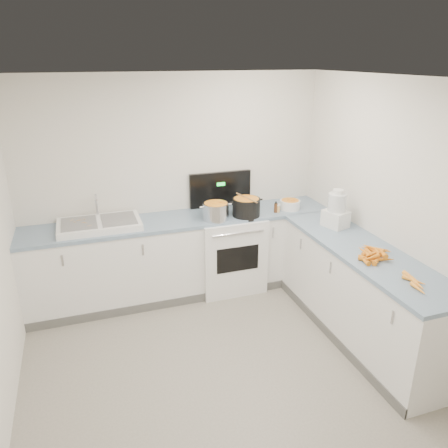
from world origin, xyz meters
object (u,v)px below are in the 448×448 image
object	(u,v)px
steel_pot	(216,212)
extract_bottle	(276,208)
sink	(99,224)
food_processor	(336,211)
mixing_bowl	(290,205)
spice_jar	(278,209)
stove	(228,250)
black_pot	(246,208)

from	to	relation	value
steel_pot	extract_bottle	size ratio (longest dim) A/B	2.69
sink	food_processor	world-z (taller)	food_processor
sink	mixing_bowl	distance (m)	2.20
spice_jar	food_processor	xyz separation A→B (m)	(0.38, -0.62, 0.14)
mixing_bowl	extract_bottle	world-z (taller)	mixing_bowl
steel_pot	extract_bottle	xyz separation A→B (m)	(0.74, 0.00, -0.03)
spice_jar	food_processor	world-z (taller)	food_processor
steel_pot	food_processor	distance (m)	1.30
stove	mixing_bowl	xyz separation A→B (m)	(0.75, -0.10, 0.52)
stove	sink	distance (m)	1.54
sink	mixing_bowl	size ratio (longest dim) A/B	3.59
mixing_bowl	extract_bottle	xyz separation A→B (m)	(-0.21, -0.05, -0.00)
food_processor	steel_pot	bearing A→B (deg)	151.58
black_pot	spice_jar	bearing A→B (deg)	-1.19
food_processor	sink	bearing A→B (deg)	161.87
extract_bottle	spice_jar	xyz separation A→B (m)	(0.03, -0.00, -0.01)
black_pot	mixing_bowl	distance (m)	0.58
sink	steel_pot	distance (m)	1.26
mixing_bowl	food_processor	world-z (taller)	food_processor
sink	extract_bottle	distance (m)	1.99
sink	extract_bottle	world-z (taller)	sink
mixing_bowl	steel_pot	bearing A→B (deg)	-176.84
stove	mixing_bowl	world-z (taller)	stove
steel_pot	spice_jar	size ratio (longest dim) A/B	3.57
sink	stove	bearing A→B (deg)	-0.62
mixing_bowl	food_processor	distance (m)	0.71
steel_pot	mixing_bowl	size ratio (longest dim) A/B	1.20
extract_bottle	spice_jar	world-z (taller)	extract_bottle
stove	sink	bearing A→B (deg)	179.38
stove	extract_bottle	xyz separation A→B (m)	(0.54, -0.15, 0.52)
stove	mixing_bowl	size ratio (longest dim) A/B	5.67
mixing_bowl	extract_bottle	distance (m)	0.22
spice_jar	food_processor	bearing A→B (deg)	-58.43
extract_bottle	food_processor	size ratio (longest dim) A/B	0.26
steel_pot	extract_bottle	world-z (taller)	steel_pot
steel_pot	black_pot	distance (m)	0.37
sink	food_processor	bearing A→B (deg)	-18.13
sink	steel_pot	world-z (taller)	sink
extract_bottle	food_processor	xyz separation A→B (m)	(0.41, -0.62, 0.12)
food_processor	stove	bearing A→B (deg)	140.90
sink	food_processor	xyz separation A→B (m)	(2.40, -0.78, 0.14)
steel_pot	spice_jar	xyz separation A→B (m)	(0.76, -0.00, -0.05)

